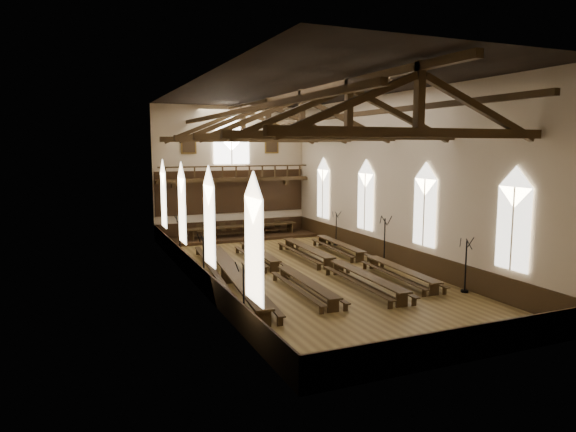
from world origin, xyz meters
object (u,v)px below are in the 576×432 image
object	(u,v)px
candelabrum_left_near	(244,305)
refectory_row_d	(367,257)
refectory_row_a	(229,270)
refectory_row_b	(280,267)
high_table	(243,227)
candelabrum_right_far	(336,235)
candelabrum_right_near	(465,276)
candelabrum_left_far	(180,246)
dais	(243,237)
candelabrum_left_mid	(204,269)
refectory_row_c	(333,262)
candelabrum_right_mid	(384,249)

from	to	relation	value
candelabrum_left_near	refectory_row_d	bearing A→B (deg)	34.63
refectory_row_a	refectory_row_d	size ratio (longest dim) A/B	1.09
candelabrum_left_near	refectory_row_b	bearing A→B (deg)	57.13
refectory_row_b	high_table	size ratio (longest dim) A/B	1.59
candelabrum_right_far	candelabrum_left_near	bearing A→B (deg)	-130.57
candelabrum_right_near	refectory_row_a	bearing A→B (deg)	147.15
refectory_row_d	candelabrum_right_near	size ratio (longest dim) A/B	5.22
high_table	refectory_row_a	bearing A→B (deg)	-111.43
candelabrum_left_far	dais	bearing A→B (deg)	43.85
high_table	candelabrum_left_mid	size ratio (longest dim) A/B	3.34
candelabrum_left_far	refectory_row_c	bearing A→B (deg)	-41.12
candelabrum_right_mid	candelabrum_right_near	bearing A→B (deg)	-90.00
refectory_row_a	candelabrum_left_near	distance (m)	6.54
refectory_row_b	candelabrum_left_mid	xyz separation A→B (m)	(-4.16, 0.01, 0.29)
refectory_row_d	candelabrum_right_far	xyz separation A→B (m)	(1.28, 6.18, 0.24)
candelabrum_left_near	candelabrum_right_mid	distance (m)	13.09
candelabrum_left_mid	candelabrum_left_far	world-z (taller)	candelabrum_left_far
high_table	dais	bearing A→B (deg)	88.21
refectory_row_b	candelabrum_left_far	world-z (taller)	candelabrum_left_far
refectory_row_a	high_table	distance (m)	12.61
high_table	refectory_row_c	bearing A→B (deg)	-83.71
refectory_row_c	high_table	bearing A→B (deg)	96.29
refectory_row_a	candelabrum_right_far	world-z (taller)	candelabrum_right_far
refectory_row_b	candelabrum_left_near	world-z (taller)	candelabrum_left_near
refectory_row_b	candelabrum_left_near	bearing A→B (deg)	-122.87
candelabrum_left_near	refectory_row_c	bearing A→B (deg)	40.23
refectory_row_a	candelabrum_left_far	xyz separation A→B (m)	(-1.31, 6.05, 0.27)
candelabrum_left_near	candelabrum_right_mid	bearing A→B (deg)	31.97
refectory_row_a	refectory_row_b	xyz separation A→B (m)	(2.84, 0.03, -0.09)
refectory_row_b	candelabrum_right_far	bearing A→B (deg)	43.26
refectory_row_b	candelabrum_right_near	bearing A→B (deg)	-42.44
refectory_row_b	candelabrum_right_far	distance (m)	9.54
refectory_row_c	refectory_row_b	bearing A→B (deg)	174.33
refectory_row_a	refectory_row_c	distance (m)	5.93
dais	candelabrum_right_mid	distance (m)	12.37
candelabrum_left_far	candelabrum_right_mid	distance (m)	12.40
refectory_row_a	refectory_row_b	size ratio (longest dim) A/B	1.09
high_table	candelabrum_right_near	bearing A→B (deg)	-73.98
candelabrum_left_mid	candelabrum_left_far	size ratio (longest dim) A/B	0.92
candelabrum_left_far	candelabrum_right_near	distance (m)	16.62
refectory_row_a	refectory_row_c	world-z (taller)	refectory_row_a
refectory_row_c	refectory_row_d	xyz separation A→B (m)	(2.58, 0.65, -0.04)
refectory_row_c	candelabrum_right_far	distance (m)	7.85
refectory_row_b	candelabrum_left_mid	distance (m)	4.17
refectory_row_c	candelabrum_right_far	xyz separation A→B (m)	(3.86, 6.84, 0.20)
refectory_row_a	candelabrum_right_mid	size ratio (longest dim) A/B	5.26
refectory_row_b	dais	xyz separation A→B (m)	(1.76, 11.70, -0.39)
candelabrum_right_far	dais	bearing A→B (deg)	135.07
refectory_row_b	candelabrum_right_mid	world-z (taller)	candelabrum_right_mid
candelabrum_right_near	candelabrum_right_mid	size ratio (longest dim) A/B	0.93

